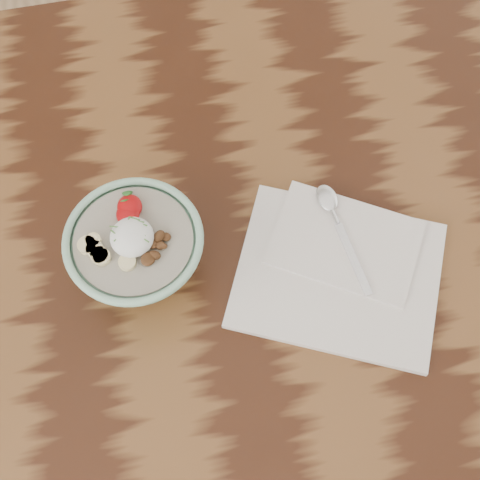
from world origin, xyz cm
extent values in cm
cube|color=#371A0D|center=(0.00, 0.00, 73.00)|extent=(160.00, 90.00, 4.00)
cylinder|color=#95C9AA|center=(-10.61, -4.82, 75.54)|extent=(7.55, 7.55, 1.08)
torus|color=#95C9AA|center=(-10.61, -4.82, 84.35)|extent=(17.17, 17.17, 0.99)
cylinder|color=#A69E8A|center=(-10.61, -4.82, 83.81)|extent=(14.56, 14.56, 0.90)
ellipsoid|color=white|center=(-10.62, -4.96, 85.28)|extent=(5.30, 5.30, 2.92)
ellipsoid|color=#A10709|center=(-10.34, -0.72, 85.10)|extent=(3.06, 3.37, 1.68)
cone|color=#286623|center=(-10.34, 0.66, 85.40)|extent=(1.40, 1.03, 1.52)
ellipsoid|color=#A10709|center=(-10.71, -1.73, 85.04)|extent=(2.86, 3.14, 1.57)
cone|color=#286623|center=(-10.71, -0.44, 85.34)|extent=(1.40, 1.03, 1.52)
cylinder|color=beige|center=(-14.50, -6.55, 84.66)|extent=(2.12, 2.12, 0.70)
cylinder|color=beige|center=(-15.26, -4.14, 84.66)|extent=(1.86, 1.86, 0.70)
cylinder|color=beige|center=(-16.07, -4.63, 84.66)|extent=(2.32, 2.32, 0.70)
cylinder|color=beige|center=(-14.77, -6.28, 84.66)|extent=(2.21, 2.21, 0.70)
cylinder|color=beige|center=(-11.66, -7.82, 84.66)|extent=(2.12, 2.12, 0.70)
cylinder|color=beige|center=(-15.22, -5.36, 84.66)|extent=(2.11, 2.11, 0.70)
ellipsoid|color=#502D17|center=(-8.79, -4.73, 84.85)|extent=(2.25, 2.20, 1.30)
ellipsoid|color=#502D17|center=(-7.83, -5.68, 84.67)|extent=(1.44, 1.39, 0.86)
ellipsoid|color=#502D17|center=(-8.36, -7.62, 84.80)|extent=(1.91, 1.74, 1.01)
ellipsoid|color=#502D17|center=(-8.49, -6.16, 84.73)|extent=(1.69, 1.56, 0.79)
ellipsoid|color=#502D17|center=(-7.42, -5.30, 84.85)|extent=(2.08, 2.10, 1.16)
ellipsoid|color=#502D17|center=(-6.65, -5.46, 84.67)|extent=(1.68, 1.66, 0.62)
ellipsoid|color=#502D17|center=(-7.26, -6.59, 84.68)|extent=(1.36, 1.09, 0.65)
ellipsoid|color=#502D17|center=(-9.20, -7.97, 84.86)|extent=(2.35, 2.42, 0.93)
ellipsoid|color=#502D17|center=(-7.48, -6.48, 84.72)|extent=(1.56, 1.42, 0.83)
cylinder|color=#4C8036|center=(-12.45, -3.66, 86.26)|extent=(1.07, 0.50, 0.22)
cylinder|color=#4C8036|center=(-9.11, -6.07, 86.26)|extent=(0.97, 1.02, 0.22)
cylinder|color=#4C8036|center=(-12.41, -4.56, 86.26)|extent=(1.07, 1.18, 0.23)
cylinder|color=#4C8036|center=(-12.11, -5.17, 86.26)|extent=(1.26, 0.91, 0.23)
cylinder|color=#4C8036|center=(-11.15, -3.83, 86.26)|extent=(0.26, 0.97, 0.21)
cylinder|color=#4C8036|center=(-9.86, -3.09, 86.26)|extent=(1.19, 0.85, 0.23)
cylinder|color=#4C8036|center=(-9.47, -5.63, 86.26)|extent=(1.12, 0.22, 0.22)
cylinder|color=#4C8036|center=(-8.96, -4.11, 86.26)|extent=(0.90, 0.62, 0.21)
cylinder|color=#4C8036|center=(-9.29, -3.62, 86.26)|extent=(0.97, 0.56, 0.21)
cylinder|color=#4C8036|center=(-10.74, -3.35, 86.26)|extent=(0.70, 1.34, 0.23)
cylinder|color=#4C8036|center=(-10.27, -4.59, 86.26)|extent=(1.60, 0.46, 0.24)
cube|color=white|center=(14.48, -11.10, 75.50)|extent=(32.75, 30.39, 1.01)
cube|color=white|center=(16.49, -7.07, 76.31)|extent=(23.16, 21.18, 0.60)
cube|color=silver|center=(16.75, -9.76, 76.77)|extent=(2.23, 10.77, 0.33)
cylinder|color=silver|center=(15.99, -3.04, 76.94)|extent=(0.97, 2.85, 0.65)
ellipsoid|color=silver|center=(15.68, -0.37, 77.06)|extent=(3.32, 4.58, 0.89)
camera|label=1|loc=(-4.95, -41.00, 157.16)|focal=50.00mm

